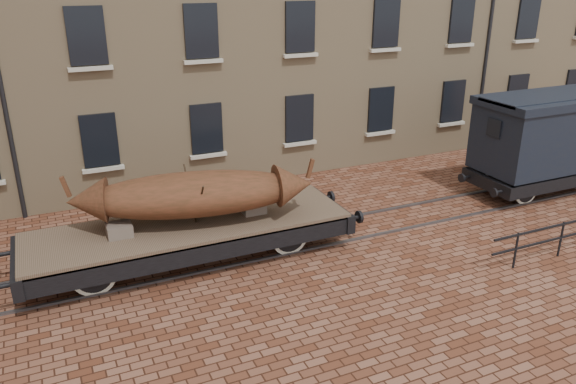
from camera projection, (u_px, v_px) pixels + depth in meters
name	position (u px, v px, depth m)	size (l,w,h in m)	color
ground	(340.00, 231.00, 16.63)	(90.00, 90.00, 0.00)	#502818
rail_track	(340.00, 230.00, 16.62)	(30.00, 1.52, 0.06)	#59595E
flatcar_wagon	(190.00, 231.00, 14.59)	(9.31, 2.53, 1.41)	brown
iron_boat	(194.00, 194.00, 14.28)	(6.28, 2.79, 1.52)	brown
goods_van	(557.00, 131.00, 19.06)	(6.57, 2.39, 3.40)	black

